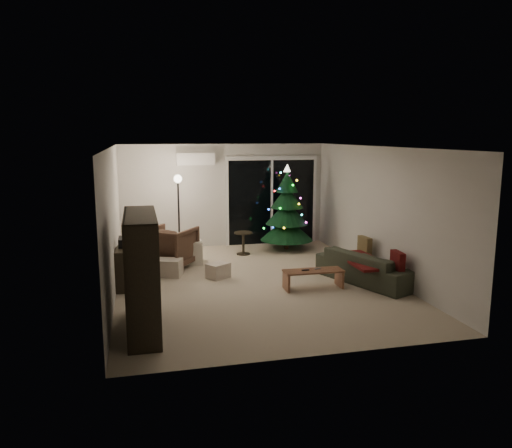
{
  "coord_description": "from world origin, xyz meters",
  "views": [
    {
      "loc": [
        -2.06,
        -8.75,
        2.72
      ],
      "look_at": [
        0.1,
        0.3,
        1.05
      ],
      "focal_mm": 35.0,
      "sensor_mm": 36.0,
      "label": 1
    }
  ],
  "objects_px": {
    "bookshelf": "(127,274)",
    "media_cabinet": "(130,265)",
    "armchair": "(170,247)",
    "sofa": "(367,267)",
    "coffee_table": "(313,279)",
    "christmas_tree": "(287,207)"
  },
  "relations": [
    {
      "from": "bookshelf",
      "to": "media_cabinet",
      "type": "relative_size",
      "value": 1.42
    },
    {
      "from": "armchair",
      "to": "sofa",
      "type": "bearing_deg",
      "value": -173.48
    },
    {
      "from": "media_cabinet",
      "to": "sofa",
      "type": "xyz_separation_m",
      "value": [
        4.3,
        -0.87,
        -0.07
      ]
    },
    {
      "from": "sofa",
      "to": "coffee_table",
      "type": "height_order",
      "value": "sofa"
    },
    {
      "from": "christmas_tree",
      "to": "sofa",
      "type": "bearing_deg",
      "value": -77.2
    },
    {
      "from": "sofa",
      "to": "bookshelf",
      "type": "bearing_deg",
      "value": 85.95
    },
    {
      "from": "media_cabinet",
      "to": "coffee_table",
      "type": "bearing_deg",
      "value": -8.9
    },
    {
      "from": "bookshelf",
      "to": "armchair",
      "type": "relative_size",
      "value": 1.78
    },
    {
      "from": "bookshelf",
      "to": "media_cabinet",
      "type": "bearing_deg",
      "value": 114.39
    },
    {
      "from": "media_cabinet",
      "to": "armchair",
      "type": "distance_m",
      "value": 1.35
    },
    {
      "from": "bookshelf",
      "to": "christmas_tree",
      "type": "height_order",
      "value": "christmas_tree"
    },
    {
      "from": "sofa",
      "to": "christmas_tree",
      "type": "relative_size",
      "value": 0.98
    },
    {
      "from": "bookshelf",
      "to": "armchair",
      "type": "height_order",
      "value": "bookshelf"
    },
    {
      "from": "armchair",
      "to": "coffee_table",
      "type": "distance_m",
      "value": 3.19
    },
    {
      "from": "coffee_table",
      "to": "christmas_tree",
      "type": "xyz_separation_m",
      "value": [
        0.44,
        3.1,
        0.85
      ]
    },
    {
      "from": "coffee_table",
      "to": "christmas_tree",
      "type": "relative_size",
      "value": 0.52
    },
    {
      "from": "sofa",
      "to": "coffee_table",
      "type": "bearing_deg",
      "value": 74.98
    },
    {
      "from": "media_cabinet",
      "to": "sofa",
      "type": "relative_size",
      "value": 0.58
    },
    {
      "from": "bookshelf",
      "to": "coffee_table",
      "type": "relative_size",
      "value": 1.55
    },
    {
      "from": "coffee_table",
      "to": "media_cabinet",
      "type": "bearing_deg",
      "value": 163.48
    },
    {
      "from": "armchair",
      "to": "christmas_tree",
      "type": "xyz_separation_m",
      "value": [
        2.82,
        1.0,
        0.59
      ]
    },
    {
      "from": "media_cabinet",
      "to": "sofa",
      "type": "height_order",
      "value": "media_cabinet"
    }
  ]
}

